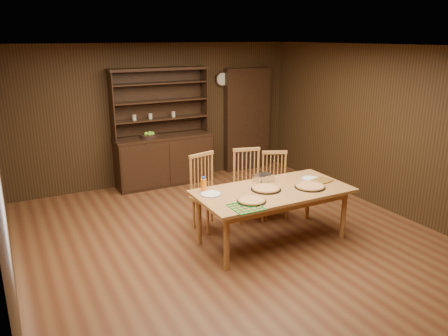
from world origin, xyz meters
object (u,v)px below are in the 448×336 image
chair_left (206,189)px  chair_right (275,182)px  dining_table (273,195)px  chair_center (248,182)px  juice_bottle (204,185)px  china_hutch (164,154)px

chair_left → chair_right: 1.16m
dining_table → chair_right: chair_right is taller
chair_left → chair_center: chair_left is taller
chair_center → juice_bottle: size_ratio=5.37×
chair_left → juice_bottle: 0.61m
chair_left → chair_right: size_ratio=1.10×
chair_center → chair_right: size_ratio=1.08×
china_hutch → juice_bottle: 2.67m
chair_center → juice_bottle: bearing=-138.3°
chair_left → chair_center: 0.72m
dining_table → chair_center: 0.89m
dining_table → juice_bottle: size_ratio=10.26×
china_hutch → chair_left: (-0.13, -2.14, -0.01)m
dining_table → juice_bottle: (-0.85, 0.37, 0.16)m
chair_center → dining_table: bearing=-83.7°
chair_center → china_hutch: bearing=120.1°
dining_table → chair_center: bearing=81.5°
china_hutch → chair_center: size_ratio=2.00×
chair_center → chair_right: 0.45m
chair_center → chair_right: chair_center is taller
china_hutch → chair_left: 2.15m
dining_table → juice_bottle: bearing=156.3°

